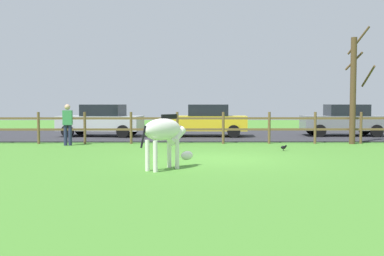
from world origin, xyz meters
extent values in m
plane|color=#47842D|center=(0.00, 0.00, 0.00)|extent=(60.00, 60.00, 0.00)
cube|color=#2D2D33|center=(0.00, 9.30, 0.03)|extent=(28.00, 7.40, 0.05)
cylinder|color=brown|center=(-7.18, 5.00, 0.66)|extent=(0.11, 0.11, 1.32)
cylinder|color=brown|center=(-5.27, 5.00, 0.66)|extent=(0.11, 0.11, 1.32)
cylinder|color=brown|center=(-3.36, 5.00, 0.66)|extent=(0.11, 0.11, 1.32)
cylinder|color=brown|center=(-1.45, 5.00, 0.66)|extent=(0.11, 0.11, 1.32)
cylinder|color=brown|center=(0.46, 5.00, 0.66)|extent=(0.11, 0.11, 1.32)
cylinder|color=brown|center=(2.37, 5.00, 0.66)|extent=(0.11, 0.11, 1.32)
cylinder|color=brown|center=(4.28, 5.00, 0.66)|extent=(0.11, 0.11, 1.32)
cylinder|color=brown|center=(6.19, 5.00, 0.66)|extent=(0.11, 0.11, 1.32)
cube|color=brown|center=(-0.49, 5.00, 0.59)|extent=(21.01, 0.06, 0.09)
cube|color=brown|center=(-0.49, 5.00, 1.05)|extent=(21.01, 0.06, 0.09)
cylinder|color=#513A23|center=(5.78, 4.86, 2.18)|extent=(0.24, 0.24, 4.37)
cylinder|color=#513A23|center=(6.39, 4.86, 2.78)|extent=(0.09, 1.27, 0.82)
cylinder|color=#513A23|center=(6.08, 5.18, 4.28)|extent=(0.75, 0.71, 1.12)
cylinder|color=#513A23|center=(5.90, 5.16, 3.43)|extent=(0.70, 0.35, 0.77)
ellipsoid|color=white|center=(-1.65, -2.22, 1.03)|extent=(1.17, 1.25, 0.56)
cylinder|color=white|center=(-1.49, -1.82, 0.39)|extent=(0.11, 0.11, 0.78)
cylinder|color=white|center=(-1.28, -2.00, 0.39)|extent=(0.11, 0.11, 0.78)
cylinder|color=white|center=(-2.02, -2.43, 0.39)|extent=(0.11, 0.11, 0.78)
cylinder|color=white|center=(-1.81, -2.61, 0.39)|extent=(0.11, 0.11, 0.78)
cylinder|color=white|center=(-1.31, -1.82, 0.84)|extent=(0.57, 0.60, 0.51)
ellipsoid|color=white|center=(-1.03, -1.50, 0.28)|extent=(0.44, 0.46, 0.24)
cube|color=black|center=(-1.49, -2.03, 1.35)|extent=(0.40, 0.45, 0.12)
cylinder|color=black|center=(-2.09, -2.72, 0.88)|extent=(0.16, 0.18, 0.54)
cylinder|color=black|center=(2.38, 2.27, 0.03)|extent=(0.01, 0.01, 0.06)
cylinder|color=black|center=(2.38, 2.23, 0.03)|extent=(0.01, 0.01, 0.06)
ellipsoid|color=black|center=(2.38, 2.25, 0.12)|extent=(0.18, 0.10, 0.12)
sphere|color=black|center=(2.47, 2.25, 0.17)|extent=(0.07, 0.07, 0.07)
cube|color=#B7BABF|center=(-5.29, 8.50, 0.70)|extent=(4.18, 2.19, 0.70)
cube|color=black|center=(-5.14, 8.48, 1.33)|extent=(2.08, 1.79, 0.56)
cylinder|color=black|center=(-6.74, 7.82, 0.35)|extent=(0.62, 0.25, 0.60)
cylinder|color=black|center=(-6.53, 9.51, 0.35)|extent=(0.62, 0.25, 0.60)
cylinder|color=black|center=(-4.06, 7.48, 0.35)|extent=(0.62, 0.25, 0.60)
cylinder|color=black|center=(-3.85, 9.17, 0.35)|extent=(0.62, 0.25, 0.60)
cube|color=slate|center=(6.72, 8.70, 0.70)|extent=(4.08, 1.89, 0.70)
cube|color=black|center=(6.87, 8.70, 1.33)|extent=(1.97, 1.65, 0.56)
cylinder|color=black|center=(5.33, 7.92, 0.35)|extent=(0.61, 0.21, 0.60)
cylinder|color=black|center=(5.41, 9.62, 0.35)|extent=(0.61, 0.21, 0.60)
cylinder|color=black|center=(8.03, 7.79, 0.35)|extent=(0.61, 0.21, 0.60)
cylinder|color=black|center=(8.11, 9.49, 0.35)|extent=(0.61, 0.21, 0.60)
cube|color=yellow|center=(-0.15, 8.41, 0.70)|extent=(4.09, 1.94, 0.70)
cube|color=black|center=(0.00, 8.40, 1.33)|extent=(1.99, 1.68, 0.56)
cylinder|color=black|center=(-1.55, 7.64, 0.35)|extent=(0.61, 0.22, 0.60)
cylinder|color=black|center=(-1.45, 9.34, 0.35)|extent=(0.61, 0.22, 0.60)
cylinder|color=black|center=(1.15, 7.48, 0.35)|extent=(0.61, 0.22, 0.60)
cylinder|color=black|center=(1.25, 9.18, 0.35)|extent=(0.61, 0.22, 0.60)
cylinder|color=#232847|center=(-5.87, 4.27, 0.41)|extent=(0.14, 0.14, 0.82)
cylinder|color=#232847|center=(-5.69, 4.28, 0.41)|extent=(0.14, 0.14, 0.82)
cube|color=#38844C|center=(-5.78, 4.28, 1.11)|extent=(0.38, 0.25, 0.58)
sphere|color=tan|center=(-5.78, 4.28, 1.53)|extent=(0.22, 0.22, 0.22)
camera|label=1|loc=(-1.00, -13.64, 1.72)|focal=42.22mm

